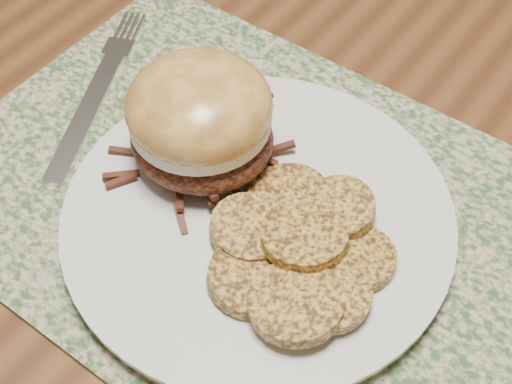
% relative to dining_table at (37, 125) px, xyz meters
% --- Properties ---
extents(dining_table, '(1.50, 0.90, 0.75)m').
position_rel_dining_table_xyz_m(dining_table, '(0.00, 0.00, 0.00)').
color(dining_table, brown).
rests_on(dining_table, ground).
extents(placemat, '(0.45, 0.33, 0.00)m').
position_rel_dining_table_xyz_m(placemat, '(0.25, -0.00, 0.08)').
color(placemat, '#34542B').
rests_on(placemat, dining_table).
extents(dinner_plate, '(0.26, 0.26, 0.02)m').
position_rel_dining_table_xyz_m(dinner_plate, '(0.28, -0.02, 0.09)').
color(dinner_plate, silver).
rests_on(dinner_plate, placemat).
extents(pork_sandwich, '(0.12, 0.12, 0.08)m').
position_rel_dining_table_xyz_m(pork_sandwich, '(0.21, -0.00, 0.14)').
color(pork_sandwich, black).
rests_on(pork_sandwich, dinner_plate).
extents(roasted_potatoes, '(0.14, 0.15, 0.03)m').
position_rel_dining_table_xyz_m(roasted_potatoes, '(0.32, -0.03, 0.11)').
color(roasted_potatoes, '#BD8A37').
rests_on(roasted_potatoes, dinner_plate).
extents(fork, '(0.10, 0.20, 0.00)m').
position_rel_dining_table_xyz_m(fork, '(0.09, 0.01, 0.09)').
color(fork, silver).
rests_on(fork, placemat).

